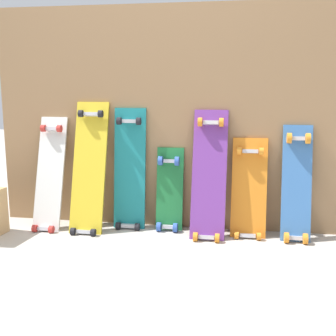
% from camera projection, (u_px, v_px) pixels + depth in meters
% --- Properties ---
extents(ground_plane, '(12.00, 12.00, 0.00)m').
position_uv_depth(ground_plane, '(170.00, 228.00, 3.09)').
color(ground_plane, '#B2AAA0').
extents(plywood_wall_panel, '(2.46, 0.04, 1.51)m').
position_uv_depth(plywood_wall_panel, '(171.00, 119.00, 3.02)').
color(plywood_wall_panel, '#99724C').
rests_on(plywood_wall_panel, ground).
extents(skateboard_white, '(0.19, 0.31, 0.84)m').
position_uv_depth(skateboard_white, '(50.00, 179.00, 3.07)').
color(skateboard_white, silver).
rests_on(skateboard_white, ground).
extents(skateboard_yellow, '(0.23, 0.32, 0.94)m').
position_uv_depth(skateboard_yellow, '(89.00, 173.00, 3.01)').
color(skateboard_yellow, gold).
rests_on(skateboard_yellow, ground).
extents(skateboard_teal, '(0.22, 0.16, 0.90)m').
position_uv_depth(skateboard_teal, '(130.00, 174.00, 3.06)').
color(skateboard_teal, '#197A7F').
rests_on(skateboard_teal, ground).
extents(skateboard_green, '(0.18, 0.16, 0.63)m').
position_uv_depth(skateboard_green, '(169.00, 194.00, 3.03)').
color(skateboard_green, '#1E7238').
rests_on(skateboard_green, ground).
extents(skateboard_purple, '(0.22, 0.31, 0.89)m').
position_uv_depth(skateboard_purple, '(209.00, 180.00, 2.89)').
color(skateboard_purple, '#6B338C').
rests_on(skateboard_purple, ground).
extents(skateboard_orange, '(0.23, 0.22, 0.71)m').
position_uv_depth(skateboard_orange, '(249.00, 193.00, 2.91)').
color(skateboard_orange, orange).
rests_on(skateboard_orange, ground).
extents(skateboard_blue, '(0.19, 0.25, 0.79)m').
position_uv_depth(skateboard_blue, '(297.00, 188.00, 2.84)').
color(skateboard_blue, '#386BAD').
rests_on(skateboard_blue, ground).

